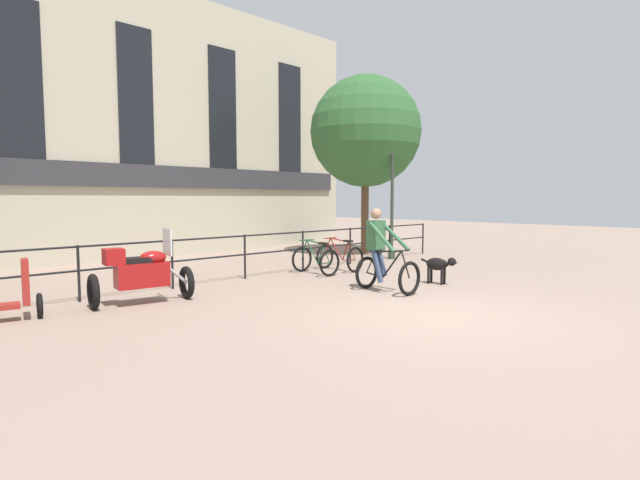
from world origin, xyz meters
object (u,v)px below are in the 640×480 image
(dog, at_px, (439,265))
(street_lamp, at_px, (392,184))
(parked_bicycle_near_lamp, at_px, (315,260))
(parked_bicycle_mid_left, at_px, (340,257))
(cyclist_with_bike, at_px, (382,254))
(parked_motorcycle, at_px, (141,273))

(dog, xyz_separation_m, street_lamp, (2.97, 3.54, 1.91))
(parked_bicycle_near_lamp, bearing_deg, parked_bicycle_mid_left, -177.00)
(dog, bearing_deg, street_lamp, 41.74)
(parked_bicycle_mid_left, bearing_deg, parked_bicycle_near_lamp, -2.03)
(parked_bicycle_near_lamp, bearing_deg, street_lamp, -169.07)
(parked_bicycle_near_lamp, xyz_separation_m, street_lamp, (3.88, 0.54, 1.98))
(cyclist_with_bike, xyz_separation_m, dog, (1.56, -0.38, -0.33))
(parked_bicycle_mid_left, relative_size, street_lamp, 0.27)
(parked_motorcycle, bearing_deg, parked_bicycle_near_lamp, -76.31)
(parked_motorcycle, height_order, street_lamp, street_lamp)
(dog, xyz_separation_m, parked_bicycle_mid_left, (-0.01, 3.00, -0.07))
(dog, bearing_deg, cyclist_with_bike, 158.04)
(cyclist_with_bike, height_order, parked_bicycle_near_lamp, cyclist_with_bike)
(cyclist_with_bike, distance_m, parked_motorcycle, 4.67)
(parked_bicycle_mid_left, bearing_deg, parked_motorcycle, 1.28)
(dog, relative_size, parked_bicycle_near_lamp, 0.76)
(cyclist_with_bike, distance_m, parked_bicycle_near_lamp, 2.72)
(dog, relative_size, parked_bicycle_mid_left, 0.76)
(dog, height_order, parked_motorcycle, parked_motorcycle)
(dog, relative_size, street_lamp, 0.21)
(cyclist_with_bike, distance_m, street_lamp, 5.75)
(cyclist_with_bike, bearing_deg, parked_bicycle_mid_left, 60.51)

